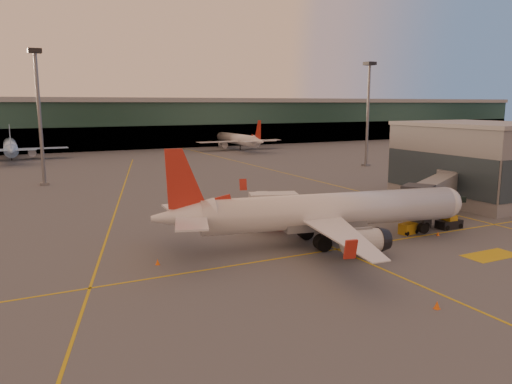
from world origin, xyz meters
name	(u,v)px	position (x,y,z in m)	size (l,w,h in m)	color
ground	(325,270)	(0.00, 0.00, 0.00)	(600.00, 600.00, 0.00)	#4C4F54
taxi_markings	(137,198)	(-7.32, 44.49, 0.01)	(100.12, 173.00, 0.01)	gold
terminal	(89,124)	(0.00, 141.79, 8.76)	(400.00, 20.00, 17.60)	#19382D
gate_building	(478,162)	(41.93, 17.93, 6.29)	(18.40, 22.40, 12.60)	slate
mast_west_near	(39,107)	(-20.00, 66.00, 14.86)	(2.40, 2.40, 25.60)	slate
mast_east_near	(368,106)	(55.00, 62.00, 14.86)	(2.40, 2.40, 25.60)	slate
main_airplane	(321,212)	(4.66, 7.61, 3.61)	(36.67, 33.28, 11.12)	white
jet_bridge	(439,189)	(27.31, 12.20, 3.81)	(19.59, 12.91, 5.61)	slate
catering_truck	(274,209)	(3.17, 15.93, 2.60)	(6.40, 4.26, 4.58)	#AC181E
gpu_cart	(408,229)	(16.53, 6.49, 0.64)	(2.44, 1.72, 1.31)	#BA8817
pushback_tug	(449,223)	(23.20, 6.29, 0.67)	(3.21, 1.77, 1.64)	black
cone_nose	(452,222)	(25.51, 7.81, 0.28)	(0.46, 0.46, 0.58)	#FC620D
cone_tail	(158,262)	(-13.79, 8.61, 0.27)	(0.44, 0.44, 0.56)	#FC620D
cone_wing_right	(437,305)	(2.46, -11.49, 0.30)	(0.49, 0.49, 0.62)	#FC620D
cone_fwd	(438,234)	(19.19, 4.29, 0.23)	(0.38, 0.38, 0.48)	#FC620D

